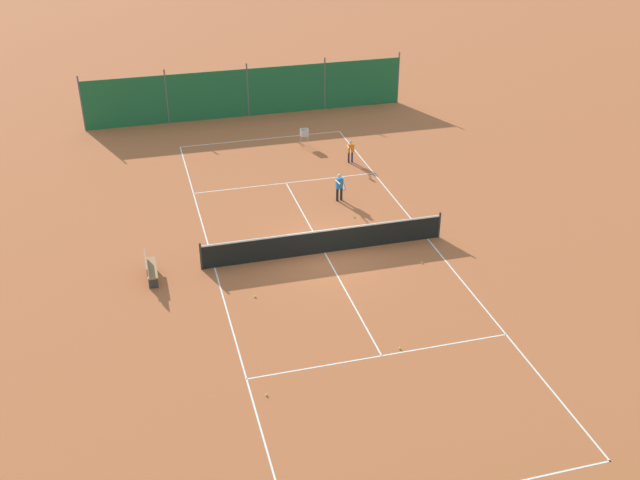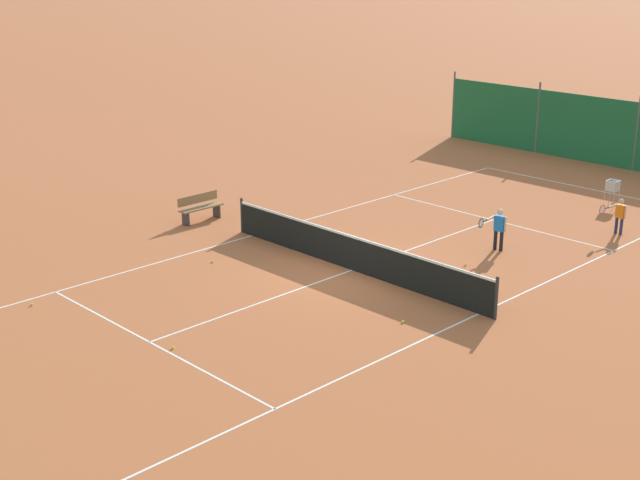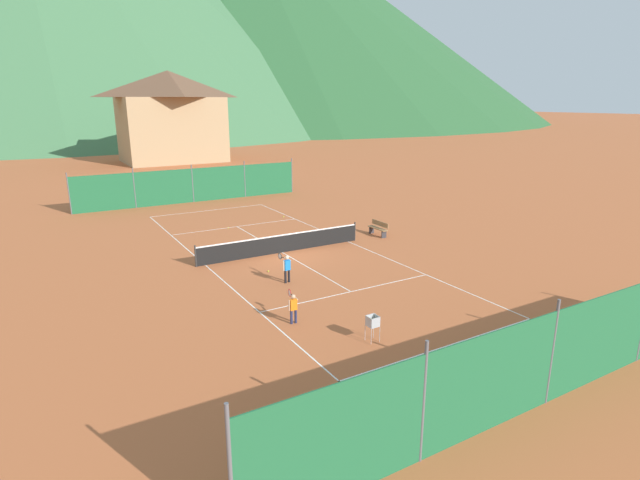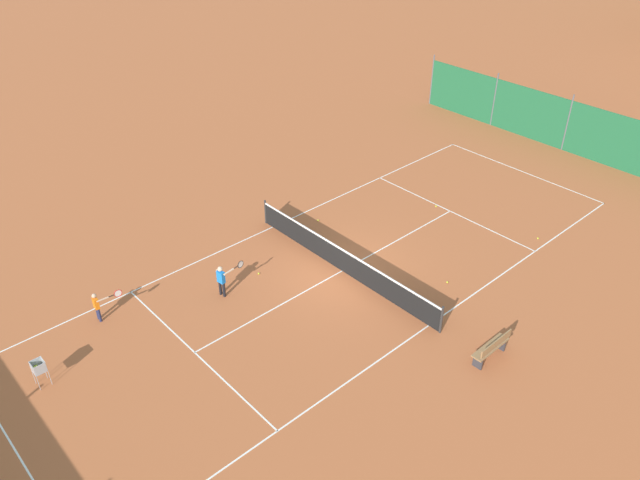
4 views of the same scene
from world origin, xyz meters
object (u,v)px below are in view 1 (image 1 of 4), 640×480
(tennis_ball_service_box, at_px, (422,263))
(tennis_ball_mid_court, at_px, (400,348))
(tennis_ball_by_net_left, at_px, (266,395))
(tennis_net, at_px, (325,241))
(tennis_ball_by_net_right, at_px, (354,217))
(ball_hopper, at_px, (304,134))
(tennis_ball_alley_right, at_px, (255,296))
(player_far_service, at_px, (351,150))
(player_near_service, at_px, (340,186))
(courtside_bench, at_px, (150,268))

(tennis_ball_service_box, xyz_separation_m, tennis_ball_mid_court, (2.56, 4.56, 0.00))
(tennis_ball_by_net_left, bearing_deg, tennis_ball_service_box, -141.04)
(tennis_ball_service_box, height_order, tennis_ball_mid_court, same)
(tennis_net, distance_m, tennis_ball_by_net_right, 3.12)
(ball_hopper, bearing_deg, tennis_ball_alley_right, 68.84)
(tennis_ball_service_box, relative_size, tennis_ball_by_net_left, 1.00)
(tennis_net, bearing_deg, player_far_service, -113.65)
(tennis_ball_by_net_right, xyz_separation_m, tennis_ball_alley_right, (4.98, 4.70, 0.00))
(tennis_ball_alley_right, relative_size, ball_hopper, 0.07)
(player_near_service, height_order, tennis_ball_alley_right, player_near_service)
(tennis_ball_by_net_right, distance_m, tennis_ball_alley_right, 6.85)
(player_far_service, distance_m, tennis_ball_service_box, 9.53)
(tennis_net, distance_m, player_far_service, 8.54)
(player_far_service, height_order, tennis_ball_service_box, player_far_service)
(tennis_ball_by_net_right, bearing_deg, tennis_ball_by_net_left, 59.89)
(player_far_service, distance_m, ball_hopper, 3.03)
(tennis_ball_alley_right, xyz_separation_m, tennis_ball_by_net_left, (0.63, 4.97, 0.00))
(player_near_service, height_order, ball_hopper, player_near_service)
(courtside_bench, bearing_deg, tennis_ball_by_net_left, 110.56)
(tennis_ball_alley_right, xyz_separation_m, tennis_ball_service_box, (-6.27, -0.60, 0.00))
(player_near_service, bearing_deg, tennis_ball_alley_right, 52.58)
(tennis_net, relative_size, tennis_ball_by_net_left, 139.09)
(player_far_service, height_order, tennis_ball_by_net_right, player_far_service)
(player_near_service, relative_size, tennis_ball_by_net_right, 18.51)
(tennis_ball_alley_right, height_order, tennis_ball_by_net_left, same)
(player_near_service, bearing_deg, player_far_service, -113.59)
(tennis_net, distance_m, tennis_ball_service_box, 3.64)
(tennis_ball_by_net_right, relative_size, ball_hopper, 0.07)
(tennis_net, relative_size, player_near_service, 7.52)
(tennis_net, xyz_separation_m, tennis_ball_by_net_right, (-1.91, -2.42, -0.47))
(tennis_ball_by_net_right, bearing_deg, tennis_ball_alley_right, 43.33)
(tennis_net, distance_m, ball_hopper, 10.57)
(tennis_net, height_order, courtside_bench, tennis_net)
(tennis_ball_alley_right, relative_size, courtside_bench, 0.04)
(tennis_ball_mid_court, bearing_deg, tennis_ball_by_net_right, -98.39)
(player_far_service, distance_m, tennis_ball_by_net_left, 16.69)
(tennis_net, relative_size, tennis_ball_alley_right, 139.09)
(tennis_net, distance_m, tennis_ball_mid_court, 6.29)
(player_far_service, bearing_deg, courtside_bench, 39.37)
(tennis_ball_service_box, bearing_deg, courtside_bench, -8.87)
(tennis_ball_alley_right, xyz_separation_m, tennis_ball_mid_court, (-3.70, 3.95, 0.00))
(ball_hopper, bearing_deg, player_near_service, 89.40)
(tennis_ball_mid_court, bearing_deg, tennis_ball_by_net_left, 13.21)
(player_near_service, xyz_separation_m, courtside_bench, (8.12, 4.24, -0.26))
(tennis_ball_mid_court, height_order, courtside_bench, courtside_bench)
(courtside_bench, bearing_deg, ball_hopper, -127.69)
(tennis_net, distance_m, tennis_ball_by_net_left, 8.15)
(tennis_ball_by_net_left, bearing_deg, player_near_service, -115.83)
(tennis_ball_alley_right, bearing_deg, ball_hopper, -111.16)
(tennis_ball_mid_court, distance_m, ball_hopper, 16.70)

